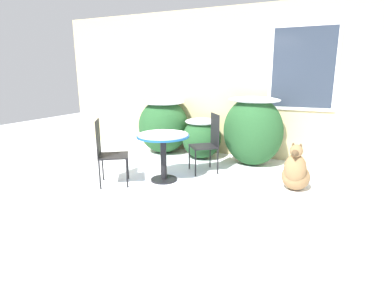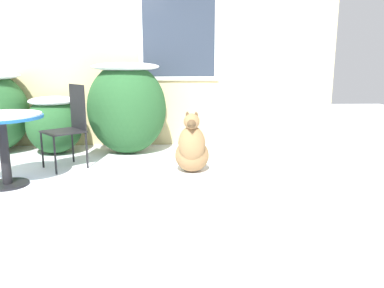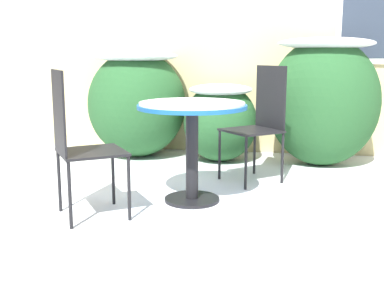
{
  "view_description": "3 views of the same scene",
  "coord_description": "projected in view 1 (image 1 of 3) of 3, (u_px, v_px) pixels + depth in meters",
  "views": [
    {
      "loc": [
        2.02,
        -3.9,
        1.72
      ],
      "look_at": [
        0.0,
        0.6,
        0.55
      ],
      "focal_mm": 28.0,
      "sensor_mm": 36.0,
      "label": 1
    },
    {
      "loc": [
        1.53,
        -3.76,
        1.3
      ],
      "look_at": [
        1.7,
        0.65,
        0.34
      ],
      "focal_mm": 35.0,
      "sensor_mm": 36.0,
      "label": 2
    },
    {
      "loc": [
        0.29,
        -3.42,
        1.14
      ],
      "look_at": [
        -0.31,
        0.17,
        0.46
      ],
      "focal_mm": 45.0,
      "sensor_mm": 36.0,
      "label": 3
    }
  ],
  "objects": [
    {
      "name": "shrub_right",
      "position": [
        253.0,
        129.0,
        5.62
      ],
      "size": [
        1.12,
        0.83,
        1.3
      ],
      "color": "#235128",
      "rests_on": "ground_plane"
    },
    {
      "name": "ground_plane",
      "position": [
        176.0,
        186.0,
        4.66
      ],
      "size": [
        16.0,
        16.0,
        0.0
      ],
      "primitive_type": "plane",
      "color": "white"
    },
    {
      "name": "patio_table",
      "position": [
        163.0,
        143.0,
        4.79
      ],
      "size": [
        0.84,
        0.84,
        0.78
      ],
      "color": "black",
      "rests_on": "ground_plane"
    },
    {
      "name": "shrub_left",
      "position": [
        164.0,
        125.0,
        6.55
      ],
      "size": [
        1.08,
        1.07,
        1.17
      ],
      "color": "#235128",
      "rests_on": "ground_plane"
    },
    {
      "name": "patio_chair_far_side",
      "position": [
        107.0,
        150.0,
        4.64
      ],
      "size": [
        0.61,
        0.61,
        1.04
      ],
      "rotation": [
        0.0,
        0.0,
        2.17
      ],
      "color": "black",
      "rests_on": "ground_plane"
    },
    {
      "name": "dog",
      "position": [
        296.0,
        173.0,
        4.45
      ],
      "size": [
        0.44,
        0.65,
        0.75
      ],
      "rotation": [
        0.0,
        0.0,
        -0.06
      ],
      "color": "#937047",
      "rests_on": "ground_plane"
    },
    {
      "name": "shrub_middle",
      "position": [
        202.0,
        137.0,
        6.13
      ],
      "size": [
        0.79,
        0.81,
        0.83
      ],
      "color": "#235128",
      "rests_on": "ground_plane"
    },
    {
      "name": "house_wall",
      "position": [
        227.0,
        83.0,
        6.23
      ],
      "size": [
        8.0,
        0.1,
        3.01
      ],
      "color": "#D1BC84",
      "rests_on": "ground_plane"
    },
    {
      "name": "patio_chair_near_table",
      "position": [
        208.0,
        141.0,
        5.27
      ],
      "size": [
        0.62,
        0.62,
        1.04
      ],
      "rotation": [
        0.0,
        0.0,
        -0.87
      ],
      "color": "black",
      "rests_on": "ground_plane"
    }
  ]
}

